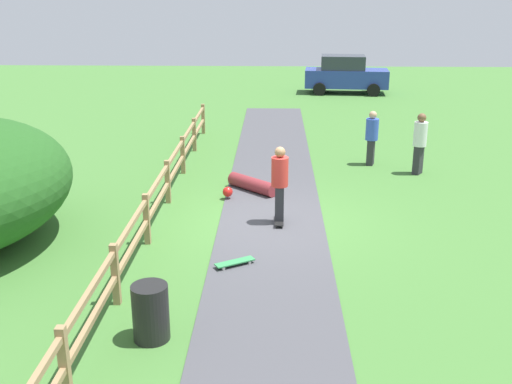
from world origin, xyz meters
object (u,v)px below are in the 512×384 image
object	(u,v)px
skater_fallen	(250,185)
bystander_white	(420,141)
parked_car_blue	(345,74)
skateboard_loose	(235,262)
skater_riding	(280,181)
bystander_blue	(372,136)
trash_bin	(151,312)

from	to	relation	value
skater_fallen	bystander_white	distance (m)	5.19
bystander_white	parked_car_blue	bearing A→B (deg)	92.18
skateboard_loose	skater_fallen	bearing A→B (deg)	88.50
bystander_white	skater_riding	bearing A→B (deg)	-134.82
skater_riding	parked_car_blue	xyz separation A→B (m)	(3.49, 18.50, -0.06)
skater_fallen	bystander_blue	bearing A→B (deg)	37.88
bystander_blue	parked_car_blue	world-z (taller)	parked_car_blue
skateboard_loose	bystander_blue	distance (m)	8.21
skateboard_loose	bystander_white	bearing A→B (deg)	52.36
bystander_blue	bystander_white	xyz separation A→B (m)	(1.23, -0.93, 0.07)
trash_bin	skateboard_loose	world-z (taller)	trash_bin
skateboard_loose	bystander_white	size ratio (longest dim) A/B	0.44
skateboard_loose	skater_riding	bearing A→B (deg)	69.30
skater_riding	bystander_white	xyz separation A→B (m)	(4.04, 4.06, -0.03)
trash_bin	skater_riding	world-z (taller)	skater_riding
skater_fallen	bystander_blue	distance (m)	4.57
skater_fallen	parked_car_blue	bearing A→B (deg)	75.41
trash_bin	skater_riding	size ratio (longest dim) A/B	0.50
trash_bin	bystander_white	xyz separation A→B (m)	(6.01, 8.94, 0.53)
trash_bin	skateboard_loose	bearing A→B (deg)	66.77
skateboard_loose	bystander_blue	size ratio (longest dim) A/B	0.48
trash_bin	bystander_blue	bearing A→B (deg)	64.14
skater_fallen	bystander_white	bearing A→B (deg)	21.00
skater_riding	parked_car_blue	bearing A→B (deg)	79.32
trash_bin	skater_riding	bearing A→B (deg)	67.95
bystander_white	trash_bin	bearing A→B (deg)	-123.92
skateboard_loose	parked_car_blue	distance (m)	21.27
bystander_blue	skateboard_loose	bearing A→B (deg)	-116.76
skater_fallen	bystander_blue	size ratio (longest dim) A/B	0.86
bystander_blue	parked_car_blue	distance (m)	13.53
skater_fallen	bystander_white	xyz separation A→B (m)	(4.79, 1.84, 0.78)
trash_bin	parked_car_blue	distance (m)	24.02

